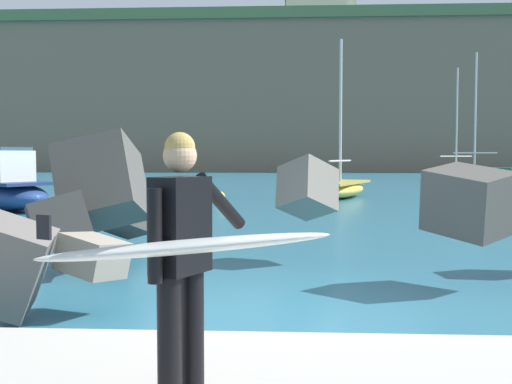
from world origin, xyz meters
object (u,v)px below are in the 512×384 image
boat_near_left (337,188)px  boat_near_right (460,173)px  boat_mid_left (5,190)px  station_building_east (315,17)px  mooring_buoy_inner (220,197)px  station_building_central (247,34)px  surfer_with_board (175,254)px  boat_near_centre (480,175)px  station_building_west (328,12)px

boat_near_left → boat_near_right: (10.35, 20.01, 0.08)m
boat_mid_left → station_building_east: bearing=79.2°
mooring_buoy_inner → station_building_central: station_building_central is taller
surfer_with_board → mooring_buoy_inner: surfer_with_board is taller
boat_mid_left → station_building_central: bearing=88.1°
surfer_with_board → boat_near_left: bearing=83.7°
boat_near_centre → boat_near_right: bearing=84.3°
boat_mid_left → station_building_central: (2.60, 77.59, 19.57)m
boat_mid_left → station_building_west: 71.04m
surfer_with_board → mooring_buoy_inner: (-2.14, 21.11, -1.06)m
boat_near_centre → mooring_buoy_inner: bearing=-133.4°
boat_near_left → station_building_central: station_building_central is taller
boat_near_left → boat_mid_left: (-11.53, -6.98, 0.26)m
boat_near_left → mooring_buoy_inner: 5.58m
surfer_with_board → boat_near_centre: (12.25, 36.32, -0.65)m
boat_near_left → station_building_east: (1.07, 59.31, 19.81)m
mooring_buoy_inner → station_building_west: 66.22m
boat_mid_left → mooring_buoy_inner: boat_mid_left is taller
boat_near_right → boat_mid_left: size_ratio=1.81×
surfer_with_board → boat_near_left: (2.66, 23.95, -0.85)m
boat_near_centre → station_building_east: size_ratio=1.00×
boat_near_left → boat_near_centre: bearing=52.2°
boat_mid_left → station_building_west: bearing=77.9°
surfer_with_board → boat_near_left: boat_near_left is taller
mooring_buoy_inner → station_building_central: bearing=93.2°
station_building_east → station_building_central: bearing=131.5°
mooring_buoy_inner → station_building_east: (5.87, 62.15, 20.02)m
station_building_west → station_building_east: bearing=-170.5°
boat_near_right → mooring_buoy_inner: size_ratio=18.60×
boat_near_centre → station_building_west: (-6.85, 47.22, 20.36)m
boat_near_right → mooring_buoy_inner: (-15.15, -22.86, -0.29)m
boat_near_centre → station_building_central: 64.19m
surfer_with_board → boat_near_centre: size_ratio=0.25×
surfer_with_board → boat_mid_left: 19.16m
boat_near_left → mooring_buoy_inner: (-4.80, -2.84, -0.21)m
station_building_east → surfer_with_board: bearing=-92.6°
surfer_with_board → station_building_central: station_building_central is taller
boat_near_left → station_building_west: station_building_west is taller
surfer_with_board → mooring_buoy_inner: bearing=95.8°
station_building_west → boat_near_centre: bearing=-81.7°
boat_near_centre → boat_mid_left: bearing=-137.5°
boat_near_right → mooring_buoy_inner: bearing=-123.5°
station_building_west → mooring_buoy_inner: bearing=-96.9°
boat_near_left → station_building_east: 62.54m
station_building_central → station_building_east: bearing=-48.5°
surfer_with_board → station_building_west: (5.40, 83.54, 19.71)m
surfer_with_board → station_building_west: 86.00m
surfer_with_board → boat_near_left: 24.12m
station_building_east → station_building_west: bearing=9.5°
boat_near_centre → boat_near_left: bearing=-127.8°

